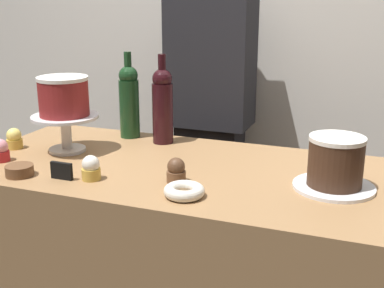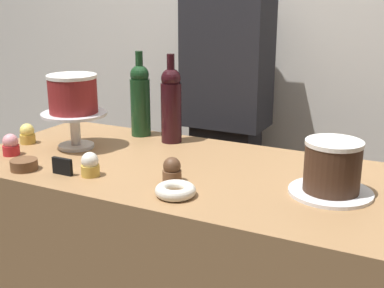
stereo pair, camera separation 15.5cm
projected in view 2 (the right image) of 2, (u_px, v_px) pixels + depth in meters
The scene contains 15 objects.
back_wall at pixel (283, 20), 2.23m from camera, with size 6.00×0.05×2.60m.
cake_stand_pedestal at pixel (75, 124), 1.77m from camera, with size 0.23×0.23×0.13m.
white_layer_cake at pixel (73, 94), 1.74m from camera, with size 0.17×0.17×0.13m.
silver_serving_platter at pixel (330, 192), 1.37m from camera, with size 0.23×0.23×0.01m.
chocolate_round_cake at pixel (333, 166), 1.35m from camera, with size 0.16×0.16×0.14m.
wine_bottle_green at pixel (140, 99), 1.91m from camera, with size 0.08×0.08×0.33m.
wine_bottle_dark_red at pixel (171, 104), 1.82m from camera, with size 0.08×0.08×0.33m.
cupcake_vanilla at pixel (90, 165), 1.50m from camera, with size 0.06×0.06×0.07m.
cupcake_chocolate at pixel (172, 170), 1.45m from camera, with size 0.06×0.06×0.07m.
cupcake_strawberry at pixel (11, 145), 1.70m from camera, with size 0.06×0.06×0.07m.
cupcake_lemon at pixel (27, 134), 1.83m from camera, with size 0.06×0.06×0.07m.
donut_sugar at pixel (175, 190), 1.35m from camera, with size 0.11×0.11×0.03m.
cookie_stack at pixel (24, 165), 1.56m from camera, with size 0.08×0.08×0.03m.
price_sign_chalkboard at pixel (62, 166), 1.51m from camera, with size 0.07×0.01×0.05m.
barista_figure at pixel (226, 127), 2.23m from camera, with size 0.36×0.22×1.60m.
Camera 2 is at (0.67, -1.33, 1.40)m, focal length 46.72 mm.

